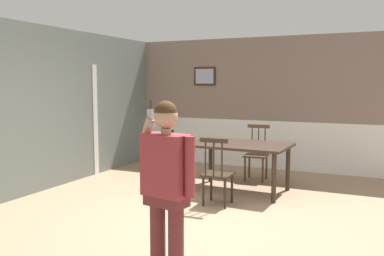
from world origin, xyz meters
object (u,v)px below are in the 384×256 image
(chair_near_window, at_px, (257,154))
(person_figure, at_px, (167,180))
(chair_at_table_head, at_px, (217,173))
(chair_by_doorway, at_px, (176,157))
(dining_table, at_px, (239,149))

(chair_near_window, bearing_deg, person_figure, 92.01)
(chair_at_table_head, bearing_deg, chair_near_window, 86.06)
(chair_by_doorway, xyz_separation_m, person_figure, (1.59, -3.26, 0.45))
(chair_near_window, xyz_separation_m, chair_by_doorway, (-1.21, -0.85, -0.01))
(chair_near_window, height_order, person_figure, person_figure)
(dining_table, relative_size, chair_near_window, 1.64)
(person_figure, bearing_deg, chair_at_table_head, -68.80)
(dining_table, height_order, chair_near_window, chair_near_window)
(dining_table, height_order, chair_by_doorway, chair_by_doorway)
(chair_near_window, height_order, chair_at_table_head, chair_near_window)
(chair_near_window, bearing_deg, chair_at_table_head, 84.75)
(chair_near_window, distance_m, chair_at_table_head, 1.79)
(dining_table, relative_size, chair_at_table_head, 1.65)
(chair_by_doorway, distance_m, person_figure, 3.65)
(person_figure, bearing_deg, dining_table, -72.31)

